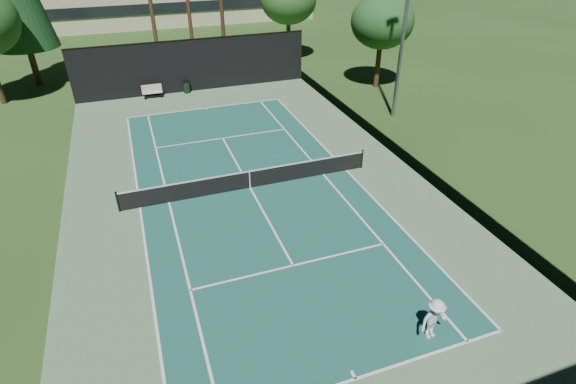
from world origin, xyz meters
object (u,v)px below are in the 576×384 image
Objects in this scene: tennis_net at (250,179)px; park_bench at (152,91)px; tennis_ball_d at (176,169)px; trash_bin at (187,87)px; tennis_ball_c at (275,156)px; player at (434,319)px; tennis_ball_b at (233,176)px.

tennis_net is 8.60× the size of park_bench.
tennis_net is 170.29× the size of tennis_ball_d.
park_bench is at bearing -174.01° from trash_bin.
tennis_ball_d is at bearing 176.86° from tennis_ball_c.
trash_bin is at bearing 78.41° from tennis_ball_d.
player reaches higher than park_bench.
tennis_ball_d is (-6.42, 14.48, -0.76)m from player.
tennis_ball_c is 5.61m from tennis_ball_d.
trash_bin is (2.56, 12.47, 0.44)m from tennis_ball_d.
park_bench is 1.59× the size of trash_bin.
trash_bin is (2.66, 0.28, -0.07)m from park_bench.
tennis_net reaches higher than tennis_ball_c.
player is at bearing -66.10° from tennis_ball_d.
park_bench is at bearing 90.46° from tennis_ball_d.
tennis_net is 11.67m from player.
trash_bin is at bearing 92.78° from tennis_net.
tennis_ball_d is 12.74m from trash_bin.
player is at bearing -76.27° from park_bench.
tennis_net is 192.52× the size of tennis_ball_b.
tennis_ball_b is at bearing -152.32° from tennis_ball_c.
player reaches higher than trash_bin.
trash_bin reaches higher than tennis_ball_b.
tennis_net is 1.63m from tennis_ball_b.
tennis_net reaches higher than tennis_ball_d.
tennis_net is 3.75m from tennis_ball_c.
tennis_ball_d is 0.08× the size of trash_bin.
tennis_ball_c is (2.29, 2.92, -0.53)m from tennis_net.
trash_bin is (-0.23, 14.26, 0.44)m from tennis_ball_b.
tennis_ball_b reaches higher than tennis_ball_c.
park_bench reaches higher than tennis_ball_b.
tennis_ball_c is 0.81× the size of tennis_ball_d.
park_bench is (-2.89, 13.98, 0.51)m from tennis_ball_b.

